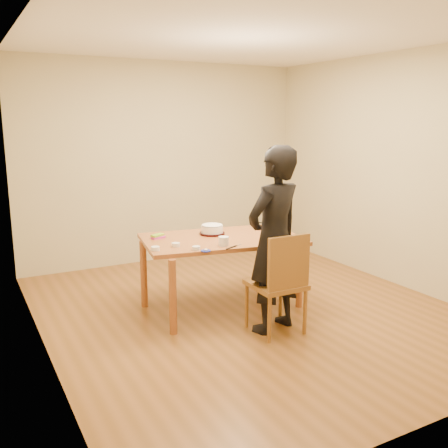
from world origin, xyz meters
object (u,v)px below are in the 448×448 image
dining_table (222,239)px  person (274,240)px  cake_plate (212,233)px  cake (212,229)px  dining_chair (276,285)px

dining_table → person: bearing=-68.3°
cake_plate → cake: cake is taller
person → cake: bearing=-94.5°
dining_chair → cake_plate: 1.01m
dining_table → cake_plate: (-0.02, 0.17, 0.03)m
cake_plate → dining_chair: bearing=-79.8°
cake_plate → cake: bearing=0.0°
cake_plate → cake: size_ratio=1.18×
dining_chair → cake: cake is taller
dining_chair → cake: bearing=100.9°
dining_table → cake: bearing=107.1°
cake → dining_chair: bearing=-79.8°
dining_table → person: size_ratio=0.92×
dining_table → dining_chair: 0.84m
dining_table → person: (0.15, -0.73, 0.13)m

